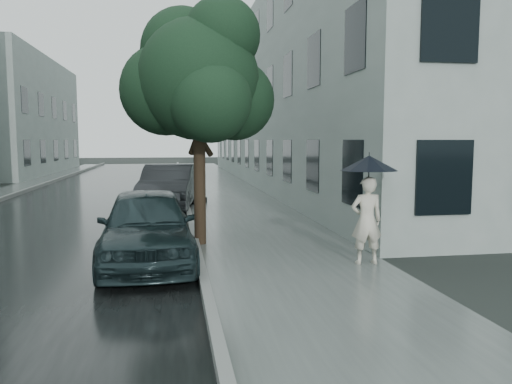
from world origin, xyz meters
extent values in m
plane|color=black|center=(0.00, 0.00, 0.00)|extent=(120.00, 120.00, 0.00)
cube|color=slate|center=(0.25, 12.00, 0.00)|extent=(3.50, 60.00, 0.01)
cube|color=slate|center=(-1.57, 12.00, 0.07)|extent=(0.15, 60.00, 0.15)
cube|color=black|center=(-5.08, 12.00, 0.00)|extent=(6.85, 60.00, 0.00)
cube|color=#94A29D|center=(5.50, 19.50, 4.50)|extent=(7.00, 36.00, 9.00)
cube|color=black|center=(2.02, 19.50, 4.50)|extent=(0.08, 32.40, 7.20)
cube|color=#94A29D|center=(-13.80, 30.00, 4.00)|extent=(7.00, 18.00, 8.00)
cube|color=black|center=(-10.32, 30.00, 4.00)|extent=(0.08, 16.20, 6.40)
imported|color=beige|center=(1.55, 1.13, 0.84)|extent=(0.62, 0.42, 1.66)
cylinder|color=black|center=(1.55, 1.09, 1.39)|extent=(0.02, 0.02, 0.77)
cone|color=black|center=(1.55, 1.09, 1.92)|extent=(1.27, 1.27, 0.28)
cylinder|color=black|center=(1.55, 1.09, 2.08)|extent=(0.02, 0.02, 0.08)
cylinder|color=black|center=(1.55, 1.09, 0.98)|extent=(0.03, 0.03, 0.06)
cylinder|color=#332619|center=(-1.45, 3.50, 1.32)|extent=(0.26, 0.26, 2.64)
sphere|color=#16321C|center=(-1.45, 3.50, 3.67)|extent=(2.67, 2.67, 2.67)
sphere|color=#16321C|center=(-0.62, 3.80, 3.25)|extent=(1.84, 1.84, 1.84)
sphere|color=#16321C|center=(-2.17, 3.91, 3.47)|extent=(2.05, 2.05, 2.05)
sphere|color=#16321C|center=(-1.25, 2.78, 3.15)|extent=(1.73, 1.73, 1.73)
sphere|color=#16321C|center=(-1.76, 4.11, 4.39)|extent=(1.95, 1.95, 1.95)
sphere|color=#16321C|center=(-0.94, 3.30, 4.59)|extent=(1.65, 1.65, 1.65)
cylinder|color=black|center=(-0.92, 11.02, 2.45)|extent=(0.12, 0.12, 4.91)
cylinder|color=black|center=(-0.92, 11.02, 0.10)|extent=(0.28, 0.28, 0.20)
cylinder|color=black|center=(-1.16, 10.95, 4.91)|extent=(0.50, 0.22, 0.08)
sphere|color=silver|center=(-1.45, 10.86, 4.86)|extent=(0.32, 0.32, 0.32)
imported|color=#182629|center=(-2.54, 1.83, 0.73)|extent=(1.87, 4.31, 1.45)
imported|color=#25272A|center=(-2.20, 9.38, 0.76)|extent=(2.09, 4.72, 1.51)
camera|label=1|loc=(-2.04, -7.68, 2.35)|focal=35.00mm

